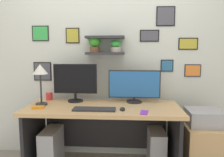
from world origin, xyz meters
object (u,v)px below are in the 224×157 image
object	(u,v)px
monitor_right	(134,86)
monitor_left	(75,81)
computer_tower_right	(156,149)
coffee_mug	(49,96)
scissors_tray	(38,107)
drawer_cabinet	(203,149)
desk	(103,123)
keyboard	(94,109)
computer_tower_left	(52,150)
cell_phone	(144,112)
desk_lamp	(40,73)
printer	(205,117)
computer_mouse	(122,109)

from	to	relation	value
monitor_right	monitor_left	bearing A→B (deg)	-179.99
computer_tower_right	coffee_mug	bearing A→B (deg)	172.26
scissors_tray	drawer_cabinet	world-z (taller)	scissors_tray
desk	keyboard	distance (m)	0.31
monitor_left	computer_tower_left	bearing A→B (deg)	-134.57
cell_phone	scissors_tray	xyz separation A→B (m)	(-1.11, 0.09, 0.01)
coffee_mug	computer_tower_right	xyz separation A→B (m)	(1.31, -0.18, -0.57)
cell_phone	coffee_mug	distance (m)	1.24
desk	desk_lamp	size ratio (longest dim) A/B	3.69
monitor_left	keyboard	size ratio (longest dim) A/B	1.18
printer	computer_tower_left	bearing A→B (deg)	-178.27
desk	keyboard	world-z (taller)	keyboard
desk_lamp	coffee_mug	xyz separation A→B (m)	(-0.00, 0.26, -0.32)
desk	computer_tower_left	size ratio (longest dim) A/B	3.57
coffee_mug	drawer_cabinet	distance (m)	1.91
desk_lamp	cell_phone	bearing A→B (deg)	-12.12
computer_mouse	coffee_mug	world-z (taller)	coffee_mug
coffee_mug	scissors_tray	bearing A→B (deg)	-86.69
coffee_mug	drawer_cabinet	xyz separation A→B (m)	(1.82, -0.25, -0.52)
monitor_left	coffee_mug	distance (m)	0.41
printer	keyboard	bearing A→B (deg)	-170.83
monitor_right	drawer_cabinet	xyz separation A→B (m)	(0.76, -0.19, -0.67)
monitor_right	keyboard	size ratio (longest dim) A/B	1.38
monitor_left	cell_phone	xyz separation A→B (m)	(0.79, -0.44, -0.24)
desk	printer	bearing A→B (deg)	-1.29
scissors_tray	computer_tower_right	distance (m)	1.41
desk	monitor_left	distance (m)	0.60
desk	monitor_right	distance (m)	0.56
cell_phone	desk	bearing A→B (deg)	156.23
desk	scissors_tray	xyz separation A→B (m)	(-0.68, -0.19, 0.22)
coffee_mug	desk_lamp	bearing A→B (deg)	-89.70
desk	drawer_cabinet	xyz separation A→B (m)	(1.12, -0.03, -0.27)
computer_mouse	desk_lamp	bearing A→B (deg)	170.00
cell_phone	coffee_mug	size ratio (longest dim) A/B	1.56
monitor_left	printer	xyz separation A→B (m)	(1.47, -0.19, -0.36)
printer	coffee_mug	bearing A→B (deg)	172.30
drawer_cabinet	computer_tower_left	world-z (taller)	drawer_cabinet
desk	coffee_mug	bearing A→B (deg)	162.50
cell_phone	coffee_mug	bearing A→B (deg)	165.21
computer_tower_right	drawer_cabinet	bearing A→B (deg)	-7.59
desk	keyboard	bearing A→B (deg)	-107.81
desk	computer_tower_right	world-z (taller)	desk
desk_lamp	computer_tower_right	size ratio (longest dim) A/B	1.02
desk	computer_mouse	world-z (taller)	computer_mouse
computer_mouse	cell_phone	size ratio (longest dim) A/B	0.64
cell_phone	drawer_cabinet	bearing A→B (deg)	29.86
desk	computer_tower_left	xyz separation A→B (m)	(-0.59, -0.08, -0.30)
monitor_left	monitor_right	world-z (taller)	monitor_left
computer_tower_right	monitor_left	bearing A→B (deg)	172.97
desk	desk_lamp	bearing A→B (deg)	-176.81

